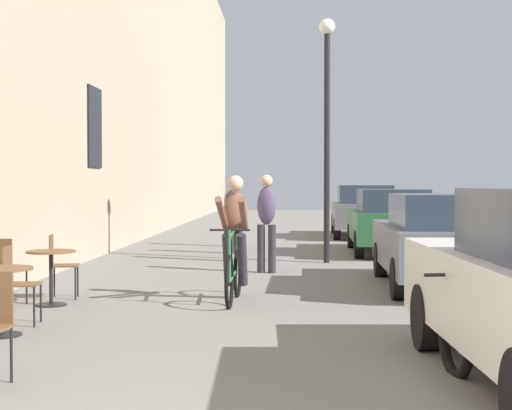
# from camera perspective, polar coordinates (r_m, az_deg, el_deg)

# --- Properties ---
(cafe_table_mid) EXTENTS (0.64, 0.64, 0.72)m
(cafe_table_mid) POSITION_cam_1_polar(r_m,az_deg,el_deg) (8.61, -18.10, -5.69)
(cafe_table_mid) COLOR black
(cafe_table_mid) RESTS_ON ground_plane
(cafe_chair_mid_toward_street) EXTENTS (0.41, 0.41, 0.89)m
(cafe_chair_mid_toward_street) POSITION_cam_1_polar(r_m,az_deg,el_deg) (9.23, -17.15, -5.22)
(cafe_chair_mid_toward_street) COLOR black
(cafe_chair_mid_toward_street) RESTS_ON ground_plane
(cafe_table_far) EXTENTS (0.64, 0.64, 0.72)m
(cafe_table_far) POSITION_cam_1_polar(r_m,az_deg,el_deg) (10.56, -14.78, -4.33)
(cafe_table_far) COLOR black
(cafe_table_far) RESTS_ON ground_plane
(cafe_chair_far_toward_street) EXTENTS (0.46, 0.46, 0.89)m
(cafe_chair_far_toward_street) POSITION_cam_1_polar(r_m,az_deg,el_deg) (10.67, -17.88, -4.31)
(cafe_chair_far_toward_street) COLOR black
(cafe_chair_far_toward_street) RESTS_ON ground_plane
(cafe_chair_far_toward_wall) EXTENTS (0.44, 0.44, 0.89)m
(cafe_chair_far_toward_wall) POSITION_cam_1_polar(r_m,az_deg,el_deg) (11.16, -14.23, -4.03)
(cafe_chair_far_toward_wall) COLOR black
(cafe_chair_far_toward_wall) RESTS_ON ground_plane
(cyclist_on_bicycle) EXTENTS (0.52, 1.76, 1.74)m
(cyclist_on_bicycle) POSITION_cam_1_polar(r_m,az_deg,el_deg) (10.62, -1.58, -2.68)
(cyclist_on_bicycle) COLOR black
(cyclist_on_bicycle) RESTS_ON ground_plane
(pedestrian_near) EXTENTS (0.38, 0.30, 1.75)m
(pedestrian_near) POSITION_cam_1_polar(r_m,az_deg,el_deg) (13.91, 0.77, -0.92)
(pedestrian_near) COLOR #26262D
(pedestrian_near) RESTS_ON ground_plane
(pedestrian_mid) EXTENTS (0.37, 0.28, 1.70)m
(pedestrian_mid) POSITION_cam_1_polar(r_m,az_deg,el_deg) (15.99, -1.69, -0.72)
(pedestrian_mid) COLOR #26262D
(pedestrian_mid) RESTS_ON ground_plane
(pedestrian_far) EXTENTS (0.36, 0.27, 1.62)m
(pedestrian_far) POSITION_cam_1_polar(r_m,az_deg,el_deg) (17.76, -1.52, -0.63)
(pedestrian_far) COLOR #26262D
(pedestrian_far) RESTS_ON ground_plane
(pedestrian_furthest) EXTENTS (0.38, 0.30, 1.69)m
(pedestrian_furthest) POSITION_cam_1_polar(r_m,az_deg,el_deg) (19.76, -1.88, -0.29)
(pedestrian_furthest) COLOR #26262D
(pedestrian_furthest) RESTS_ON ground_plane
(street_lamp) EXTENTS (0.32, 0.32, 4.90)m
(street_lamp) POSITION_cam_1_polar(r_m,az_deg,el_deg) (15.80, 5.22, 7.06)
(street_lamp) COLOR black
(street_lamp) RESTS_ON ground_plane
(parked_car_second) EXTENTS (1.80, 4.10, 1.44)m
(parked_car_second) POSITION_cam_1_polar(r_m,az_deg,el_deg) (12.18, 13.32, -2.46)
(parked_car_second) COLOR #595960
(parked_car_second) RESTS_ON ground_plane
(parked_car_third) EXTENTS (1.84, 4.18, 1.47)m
(parked_car_third) POSITION_cam_1_polar(r_m,az_deg,el_deg) (18.01, 9.76, -1.10)
(parked_car_third) COLOR #23512D
(parked_car_third) RESTS_ON ground_plane
(parked_car_fourth) EXTENTS (1.96, 4.41, 1.55)m
(parked_car_fourth) POSITION_cam_1_polar(r_m,az_deg,el_deg) (23.46, 7.87, -0.37)
(parked_car_fourth) COLOR #595960
(parked_car_fourth) RESTS_ON ground_plane
(parked_motorcycle) EXTENTS (0.62, 2.14, 0.92)m
(parked_motorcycle) POSITION_cam_1_polar(r_m,az_deg,el_deg) (6.11, 16.91, -9.76)
(parked_motorcycle) COLOR black
(parked_motorcycle) RESTS_ON ground_plane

